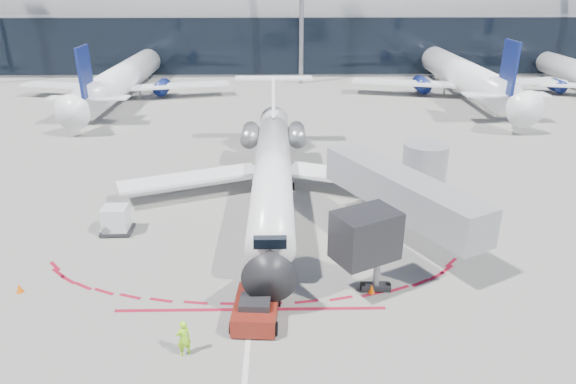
{
  "coord_description": "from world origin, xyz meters",
  "views": [
    {
      "loc": [
        1.55,
        -33.5,
        15.97
      ],
      "look_at": [
        2.09,
        -2.5,
        2.75
      ],
      "focal_mm": 32.0,
      "sensor_mm": 36.0,
      "label": 1
    }
  ],
  "objects_px": {
    "pushback_tug": "(256,309)",
    "ramp_worker": "(184,338)",
    "uld_container": "(116,220)",
    "regional_jet": "(273,167)"
  },
  "relations": [
    {
      "from": "regional_jet",
      "to": "pushback_tug",
      "type": "distance_m",
      "value": 15.44
    },
    {
      "from": "regional_jet",
      "to": "ramp_worker",
      "type": "relative_size",
      "value": 16.07
    },
    {
      "from": "pushback_tug",
      "to": "ramp_worker",
      "type": "distance_m",
      "value": 4.05
    },
    {
      "from": "pushback_tug",
      "to": "ramp_worker",
      "type": "xyz_separation_m",
      "value": [
        -3.14,
        -2.53,
        0.29
      ]
    },
    {
      "from": "pushback_tug",
      "to": "uld_container",
      "type": "relative_size",
      "value": 2.68
    },
    {
      "from": "regional_jet",
      "to": "pushback_tug",
      "type": "bearing_deg",
      "value": -92.6
    },
    {
      "from": "ramp_worker",
      "to": "uld_container",
      "type": "height_order",
      "value": "uld_container"
    },
    {
      "from": "pushback_tug",
      "to": "uld_container",
      "type": "bearing_deg",
      "value": 139.35
    },
    {
      "from": "uld_container",
      "to": "pushback_tug",
      "type": "bearing_deg",
      "value": -46.05
    },
    {
      "from": "pushback_tug",
      "to": "ramp_worker",
      "type": "height_order",
      "value": "ramp_worker"
    }
  ]
}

